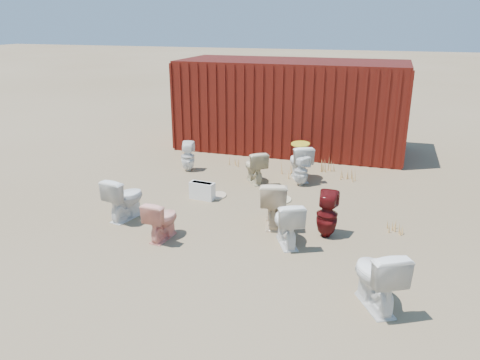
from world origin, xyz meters
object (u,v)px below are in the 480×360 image
(shipping_container, at_px, (291,105))
(toilet_back_yellowlid, at_px, (300,162))
(toilet_back_a, at_px, (188,156))
(toilet_front_e, at_px, (377,277))
(toilet_front_maroon, at_px, (327,215))
(toilet_back_beige_left, at_px, (255,167))
(toilet_front_a, at_px, (125,198))
(toilet_front_pink, at_px, (162,219))
(toilet_back_e, at_px, (301,171))
(toilet_back_beige_right, at_px, (273,202))
(loose_tank, at_px, (202,191))
(toilet_front_c, at_px, (287,222))

(shipping_container, bearing_deg, toilet_back_yellowlid, -73.57)
(toilet_back_a, bearing_deg, toilet_front_e, 123.16)
(toilet_front_maroon, height_order, toilet_back_beige_left, toilet_front_maroon)
(toilet_front_a, relative_size, toilet_front_maroon, 1.01)
(toilet_front_pink, bearing_deg, toilet_front_maroon, -154.66)
(toilet_front_pink, distance_m, toilet_back_e, 3.68)
(shipping_container, bearing_deg, toilet_back_e, -73.70)
(shipping_container, xyz_separation_m, toilet_back_a, (-1.87, -2.80, -0.85))
(shipping_container, distance_m, toilet_front_maroon, 5.72)
(toilet_front_pink, height_order, toilet_back_beige_right, toilet_back_beige_right)
(toilet_front_a, xyz_separation_m, toilet_back_yellowlid, (2.58, 3.13, 0.01))
(toilet_back_beige_right, relative_size, loose_tank, 1.67)
(toilet_front_pink, distance_m, toilet_front_maroon, 2.71)
(toilet_front_maroon, relative_size, loose_tank, 1.56)
(toilet_front_pink, bearing_deg, toilet_back_e, -111.26)
(toilet_back_e, bearing_deg, toilet_front_c, 138.62)
(shipping_container, bearing_deg, toilet_front_maroon, -71.92)
(toilet_back_beige_left, distance_m, toilet_back_beige_right, 2.28)
(toilet_back_a, bearing_deg, toilet_back_beige_left, 157.45)
(toilet_front_pink, xyz_separation_m, toilet_back_beige_right, (1.60, 1.09, 0.08))
(toilet_back_beige_left, xyz_separation_m, toilet_back_yellowlid, (0.90, 0.51, 0.04))
(toilet_back_e, height_order, loose_tank, toilet_back_e)
(shipping_container, height_order, toilet_front_c, shipping_container)
(toilet_back_beige_left, relative_size, toilet_back_yellowlid, 0.90)
(toilet_front_maroon, bearing_deg, toilet_back_beige_right, -9.60)
(toilet_back_beige_right, relative_size, toilet_back_e, 1.26)
(toilet_front_pink, height_order, toilet_back_a, toilet_back_a)
(toilet_back_beige_left, relative_size, loose_tank, 1.45)
(toilet_front_a, relative_size, toilet_back_e, 1.19)
(toilet_front_maroon, relative_size, toilet_front_e, 0.93)
(toilet_front_c, bearing_deg, toilet_front_e, 110.13)
(toilet_front_c, distance_m, toilet_front_e, 1.97)
(toilet_front_a, xyz_separation_m, toilet_front_e, (4.43, -1.48, 0.02))
(toilet_front_maroon, bearing_deg, toilet_back_a, -33.71)
(toilet_front_c, xyz_separation_m, toilet_front_maroon, (0.57, 0.48, 0.01))
(toilet_back_e, bearing_deg, toilet_front_e, 154.86)
(toilet_front_maroon, height_order, toilet_back_a, toilet_front_maroon)
(toilet_front_pink, relative_size, toilet_back_e, 1.03)
(toilet_front_c, xyz_separation_m, toilet_back_beige_right, (-0.39, 0.67, 0.04))
(toilet_front_c, xyz_separation_m, loose_tank, (-2.04, 1.43, -0.20))
(toilet_front_e, xyz_separation_m, toilet_back_e, (-1.74, 4.21, -0.09))
(toilet_front_a, distance_m, loose_tank, 1.64)
(toilet_back_beige_right, bearing_deg, toilet_front_pink, 21.25)
(shipping_container, relative_size, toilet_front_maroon, 7.71)
(toilet_back_yellowlid, relative_size, toilet_back_e, 1.23)
(loose_tank, bearing_deg, toilet_back_e, 45.08)
(toilet_back_beige_left, distance_m, toilet_back_yellowlid, 1.04)
(toilet_front_e, bearing_deg, toilet_back_yellowlid, -97.36)
(toilet_front_a, xyz_separation_m, loose_tank, (0.96, 1.31, -0.22))
(toilet_front_a, distance_m, toilet_front_e, 4.67)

